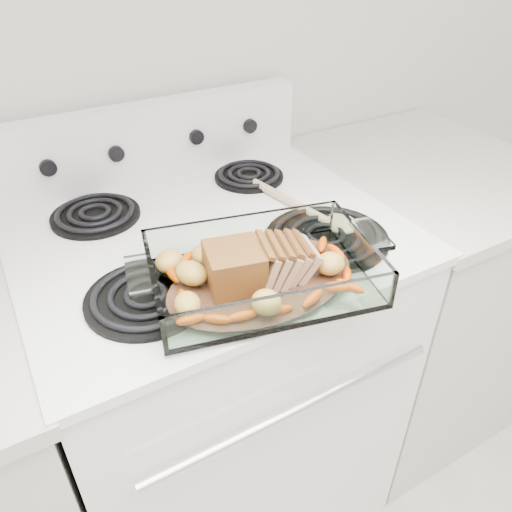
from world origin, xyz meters
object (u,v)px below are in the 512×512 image
counter_right (405,298)px  baking_dish (262,275)px  pork_roast (252,267)px  electric_range (217,375)px

counter_right → baking_dish: (-0.67, -0.23, 0.50)m
baking_dish → pork_roast: bearing=-166.7°
electric_range → pork_roast: electric_range is taller
electric_range → pork_roast: bearing=-95.3°
counter_right → pork_roast: (-0.69, -0.23, 0.52)m
electric_range → pork_roast: 0.56m
counter_right → baking_dish: 0.86m
pork_roast → baking_dish: bearing=-18.2°
electric_range → counter_right: 0.67m
counter_right → pork_roast: bearing=-161.5°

